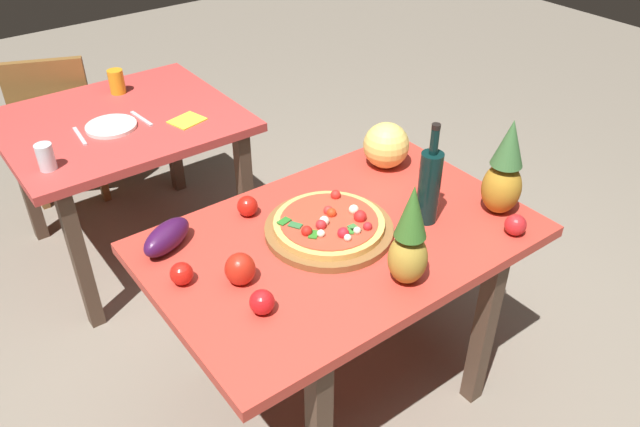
# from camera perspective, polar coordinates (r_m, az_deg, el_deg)

# --- Properties ---
(ground_plane) EXTENTS (10.00, 10.00, 0.00)m
(ground_plane) POSITION_cam_1_polar(r_m,az_deg,el_deg) (2.61, 1.63, -14.84)
(ground_plane) COLOR gray
(display_table) EXTENTS (1.28, 0.84, 0.73)m
(display_table) POSITION_cam_1_polar(r_m,az_deg,el_deg) (2.16, 1.91, -3.83)
(display_table) COLOR #503A2C
(display_table) RESTS_ON ground_plane
(background_table) EXTENTS (1.02, 0.89, 0.73)m
(background_table) POSITION_cam_1_polar(r_m,az_deg,el_deg) (3.05, -17.50, 6.65)
(background_table) COLOR #503A2C
(background_table) RESTS_ON ground_plane
(dining_chair) EXTENTS (0.52, 0.52, 0.85)m
(dining_chair) POSITION_cam_1_polar(r_m,az_deg,el_deg) (3.68, -22.67, 7.91)
(dining_chair) COLOR brown
(dining_chair) RESTS_ON ground_plane
(pizza_board) EXTENTS (0.43, 0.43, 0.02)m
(pizza_board) POSITION_cam_1_polar(r_m,az_deg,el_deg) (2.11, 0.81, -1.46)
(pizza_board) COLOR brown
(pizza_board) RESTS_ON display_table
(pizza) EXTENTS (0.37, 0.37, 0.06)m
(pizza) POSITION_cam_1_polar(r_m,az_deg,el_deg) (2.09, 0.92, -0.86)
(pizza) COLOR #E8B358
(pizza) RESTS_ON pizza_board
(wine_bottle) EXTENTS (0.08, 0.08, 0.37)m
(wine_bottle) POSITION_cam_1_polar(r_m,az_deg,el_deg) (2.13, 9.89, 2.53)
(wine_bottle) COLOR black
(wine_bottle) RESTS_ON display_table
(pineapple_left) EXTENTS (0.12, 0.12, 0.34)m
(pineapple_left) POSITION_cam_1_polar(r_m,az_deg,el_deg) (1.85, 8.12, -2.44)
(pineapple_left) COLOR #B59335
(pineapple_left) RESTS_ON display_table
(pineapple_right) EXTENTS (0.14, 0.14, 0.36)m
(pineapple_right) POSITION_cam_1_polar(r_m,az_deg,el_deg) (2.23, 16.40, 3.62)
(pineapple_right) COLOR #B38024
(pineapple_right) RESTS_ON display_table
(melon) EXTENTS (0.18, 0.18, 0.18)m
(melon) POSITION_cam_1_polar(r_m,az_deg,el_deg) (2.46, 6.03, 6.18)
(melon) COLOR #EFD367
(melon) RESTS_ON display_table
(bell_pepper) EXTENTS (0.09, 0.09, 0.10)m
(bell_pepper) POSITION_cam_1_polar(r_m,az_deg,el_deg) (1.91, -7.20, -5.09)
(bell_pepper) COLOR red
(bell_pepper) RESTS_ON display_table
(eggplant) EXTENTS (0.22, 0.17, 0.09)m
(eggplant) POSITION_cam_1_polar(r_m,az_deg,el_deg) (2.08, -13.74, -2.08)
(eggplant) COLOR #3C1341
(eggplant) RESTS_ON display_table
(tomato_beside_pepper) EXTENTS (0.07, 0.07, 0.07)m
(tomato_beside_pepper) POSITION_cam_1_polar(r_m,az_deg,el_deg) (2.19, 17.33, -0.99)
(tomato_beside_pepper) COLOR red
(tomato_beside_pepper) RESTS_ON display_table
(tomato_near_board) EXTENTS (0.07, 0.07, 0.07)m
(tomato_near_board) POSITION_cam_1_polar(r_m,az_deg,el_deg) (1.81, -5.29, -8.01)
(tomato_near_board) COLOR red
(tomato_near_board) RESTS_ON display_table
(tomato_at_corner) EXTENTS (0.07, 0.07, 0.07)m
(tomato_at_corner) POSITION_cam_1_polar(r_m,az_deg,el_deg) (1.94, -12.46, -5.36)
(tomato_at_corner) COLOR red
(tomato_at_corner) RESTS_ON display_table
(tomato_by_bottle) EXTENTS (0.07, 0.07, 0.07)m
(tomato_by_bottle) POSITION_cam_1_polar(r_m,az_deg,el_deg) (2.20, -6.61, 0.68)
(tomato_by_bottle) COLOR red
(tomato_by_bottle) RESTS_ON display_table
(drinking_glass_juice) EXTENTS (0.07, 0.07, 0.12)m
(drinking_glass_juice) POSITION_cam_1_polar(r_m,az_deg,el_deg) (3.24, -17.98, 11.32)
(drinking_glass_juice) COLOR orange
(drinking_glass_juice) RESTS_ON background_table
(drinking_glass_water) EXTENTS (0.07, 0.07, 0.11)m
(drinking_glass_water) POSITION_cam_1_polar(r_m,az_deg,el_deg) (2.66, -23.64, 4.73)
(drinking_glass_water) COLOR silver
(drinking_glass_water) RESTS_ON background_table
(dinner_plate) EXTENTS (0.22, 0.22, 0.02)m
(dinner_plate) POSITION_cam_1_polar(r_m,az_deg,el_deg) (2.92, -18.43, 7.52)
(dinner_plate) COLOR white
(dinner_plate) RESTS_ON background_table
(fork_utensil) EXTENTS (0.03, 0.18, 0.01)m
(fork_utensil) POSITION_cam_1_polar(r_m,az_deg,el_deg) (2.88, -20.97, 6.58)
(fork_utensil) COLOR silver
(fork_utensil) RESTS_ON background_table
(knife_utensil) EXTENTS (0.03, 0.18, 0.01)m
(knife_utensil) POSITION_cam_1_polar(r_m,az_deg,el_deg) (2.96, -15.90, 8.29)
(knife_utensil) COLOR silver
(knife_utensil) RESTS_ON background_table
(napkin_folded) EXTENTS (0.17, 0.15, 0.01)m
(napkin_folded) POSITION_cam_1_polar(r_m,az_deg,el_deg) (2.89, -11.98, 8.26)
(napkin_folded) COLOR yellow
(napkin_folded) RESTS_ON background_table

